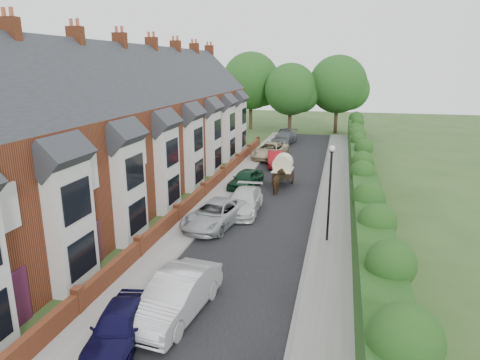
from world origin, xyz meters
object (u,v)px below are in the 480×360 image
object	(u,v)px
horse_cart	(283,167)
car_silver_a	(176,296)
car_green	(246,179)
car_black	(285,134)
car_grey	(285,138)
car_silver_b	(215,214)
horse	(279,182)
car_red	(276,159)
car_navy	(119,326)
car_beige	(270,151)
car_white	(244,201)
lamppost	(330,182)

from	to	relation	value
horse_cart	car_silver_a	bearing A→B (deg)	-94.19
car_green	car_black	world-z (taller)	same
car_grey	car_black	world-z (taller)	car_grey
car_silver_a	horse_cart	xyz separation A→B (m)	(1.36, 18.62, 0.60)
car_silver_b	horse	size ratio (longest dim) A/B	2.62
car_silver_b	horse_cart	world-z (taller)	horse_cart
car_black	horse	bearing A→B (deg)	-96.21
car_red	horse	distance (m)	8.49
horse_cart	car_red	bearing A→B (deg)	103.47
car_navy	car_red	world-z (taller)	car_red
car_navy	car_black	world-z (taller)	car_black
car_navy	car_green	xyz separation A→B (m)	(0.00, 19.25, 0.03)
car_navy	car_grey	world-z (taller)	car_grey
car_navy	car_beige	world-z (taller)	car_beige
car_red	horse_cart	world-z (taller)	horse_cart
car_silver_b	car_grey	distance (m)	27.24
car_silver_b	car_black	xyz separation A→B (m)	(0.00, 30.56, -0.02)
car_navy	car_white	world-z (taller)	car_white
lamppost	horse_cart	distance (m)	11.25
car_grey	horse	bearing A→B (deg)	-74.98
car_red	horse_cart	xyz separation A→B (m)	(1.49, -6.23, 0.72)
car_silver_b	car_white	xyz separation A→B (m)	(1.10, 2.68, -0.00)
car_beige	car_silver_b	bearing A→B (deg)	-81.49
car_white	car_navy	bearing A→B (deg)	-96.75
car_white	car_grey	xyz separation A→B (m)	(-0.72, 24.56, 0.04)
car_silver_a	car_black	size ratio (longest dim) A/B	1.20
horse	car_black	bearing A→B (deg)	-87.75
car_navy	car_grey	distance (m)	38.36
car_silver_a	horse	bearing A→B (deg)	91.91
car_navy	car_green	world-z (taller)	car_green
car_white	car_black	xyz separation A→B (m)	(-1.10, 27.88, -0.02)
car_silver_b	car_green	bearing A→B (deg)	100.62
lamppost	car_silver_b	bearing A→B (deg)	171.79
lamppost	car_navy	size ratio (longest dim) A/B	1.32
car_navy	car_silver_b	xyz separation A→B (m)	(0.00, 11.12, 0.05)
car_red	car_black	world-z (taller)	car_black
car_black	horse_cart	world-z (taller)	horse_cart
car_red	horse	world-z (taller)	horse
car_silver_b	car_beige	distance (m)	18.91
car_red	horse	size ratio (longest dim) A/B	2.09
car_navy	car_beige	bearing A→B (deg)	79.86
car_grey	car_red	bearing A→B (deg)	-77.74
car_silver_a	horse	size ratio (longest dim) A/B	2.48
car_red	car_white	bearing A→B (deg)	-100.92
car_navy	car_silver_a	size ratio (longest dim) A/B	0.80
car_navy	car_red	bearing A→B (deg)	77.60
car_white	car_black	world-z (taller)	car_white
car_silver_b	car_green	world-z (taller)	car_silver_b
car_silver_a	car_beige	bearing A→B (deg)	99.05
lamppost	car_white	bearing A→B (deg)	145.79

